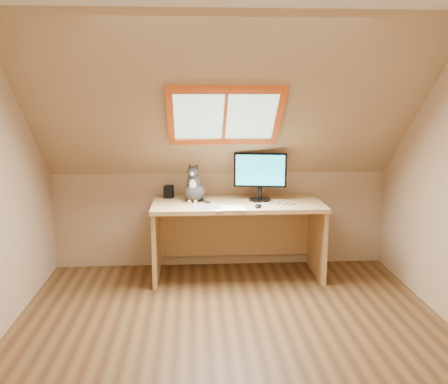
{
  "coord_description": "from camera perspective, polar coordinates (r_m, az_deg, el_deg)",
  "views": [
    {
      "loc": [
        -0.28,
        -3.41,
        1.82
      ],
      "look_at": [
        -0.01,
        1.0,
        0.94
      ],
      "focal_mm": 40.0,
      "sensor_mm": 36.0,
      "label": 1
    }
  ],
  "objects": [
    {
      "name": "cables",
      "position": [
        4.85,
        5.63,
        -1.36
      ],
      "size": [
        0.51,
        0.26,
        0.01
      ],
      "color": "silver",
      "rests_on": "desk"
    },
    {
      "name": "room_shell",
      "position": [
        3.35,
        1.33,
        4.56
      ],
      "size": [
        3.52,
        3.52,
        2.41
      ],
      "color": "tan",
      "rests_on": "ground"
    },
    {
      "name": "graphics_tablet",
      "position": [
        4.71,
        -1.92,
        -1.67
      ],
      "size": [
        0.28,
        0.21,
        0.01
      ],
      "primitive_type": "cube",
      "rotation": [
        0.0,
        0.0,
        0.09
      ],
      "color": "#B2B2B7",
      "rests_on": "desk"
    },
    {
      "name": "monitor",
      "position": [
        4.95,
        4.16,
        2.14
      ],
      "size": [
        0.52,
        0.22,
        0.48
      ],
      "color": "black",
      "rests_on": "desk"
    },
    {
      "name": "desk",
      "position": [
        5.04,
        1.49,
        -3.54
      ],
      "size": [
        1.68,
        0.73,
        0.77
      ],
      "color": "tan",
      "rests_on": "ground"
    },
    {
      "name": "desk_speaker",
      "position": [
        5.14,
        -6.34,
        0.04
      ],
      "size": [
        0.1,
        0.1,
        0.13
      ],
      "primitive_type": "cube",
      "rotation": [
        0.0,
        0.0,
        -0.2
      ],
      "color": "black",
      "rests_on": "desk"
    },
    {
      "name": "mouse",
      "position": [
        4.69,
        3.93,
        -1.59
      ],
      "size": [
        0.09,
        0.12,
        0.03
      ],
      "primitive_type": "ellipsoid",
      "rotation": [
        0.0,
        0.0,
        -0.33
      ],
      "color": "black",
      "rests_on": "desk"
    },
    {
      "name": "papers",
      "position": [
        4.66,
        0.84,
        -1.84
      ],
      "size": [
        0.33,
        0.27,
        0.0
      ],
      "color": "white",
      "rests_on": "desk"
    },
    {
      "name": "cat",
      "position": [
        4.94,
        -3.46,
        0.51
      ],
      "size": [
        0.25,
        0.29,
        0.39
      ],
      "color": "#3A3633",
      "rests_on": "desk"
    },
    {
      "name": "ground",
      "position": [
        3.87,
        1.11,
        -16.8
      ],
      "size": [
        3.5,
        3.5,
        0.0
      ],
      "primitive_type": "plane",
      "color": "brown",
      "rests_on": "ground"
    }
  ]
}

